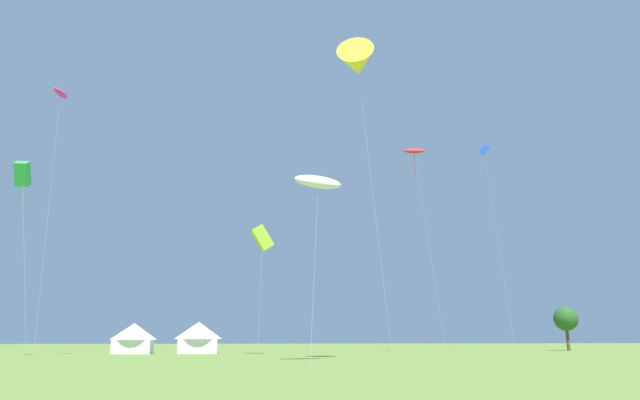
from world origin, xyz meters
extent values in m
ellipsoid|color=white|center=(0.37, 34.76, 12.60)|extent=(4.09, 2.65, 1.42)
cylinder|color=#B2B2B7|center=(-0.08, 33.67, 6.30)|extent=(0.91, 2.21, 12.60)
ellipsoid|color=#E02DA3|center=(-21.99, 49.22, 24.26)|extent=(1.35, 2.39, 0.75)
cylinder|color=#B2B2B7|center=(-21.68, 48.69, 12.13)|extent=(0.65, 1.08, 24.26)
ellipsoid|color=red|center=(16.56, 58.55, 23.95)|extent=(2.68, 1.47, 0.93)
cylinder|color=maroon|center=(16.56, 58.55, 22.22)|extent=(0.06, 0.06, 2.49)
cylinder|color=#B2B2B7|center=(17.78, 58.11, 11.98)|extent=(2.46, 0.89, 23.95)
cube|color=green|center=(-24.75, 50.22, 16.41)|extent=(1.16, 2.03, 2.45)
cylinder|color=#207C31|center=(-24.75, 50.22, 14.66)|extent=(0.07, 0.07, 2.27)
cylinder|color=#B2B2B7|center=(-23.54, 49.91, 8.20)|extent=(2.44, 0.65, 16.41)
cone|color=yellow|center=(3.69, 35.78, 23.00)|extent=(3.99, 4.28, 3.70)
cylinder|color=#B2B2B7|center=(4.57, 35.02, 11.50)|extent=(1.79, 1.55, 23.01)
cube|color=blue|center=(25.66, 58.33, 24.62)|extent=(0.85, 1.56, 1.64)
cylinder|color=#B2B2B7|center=(26.51, 57.98, 12.31)|extent=(1.72, 0.74, 24.63)
cube|color=#99DB2D|center=(-2.10, 54.24, 11.77)|extent=(2.46, 1.41, 2.78)
cylinder|color=#B2B2B7|center=(-2.26, 53.33, 5.88)|extent=(0.34, 1.85, 11.77)
cube|color=white|center=(-15.12, 60.77, 0.73)|extent=(3.91, 3.91, 1.47)
cone|color=white|center=(-15.12, 60.77, 2.32)|extent=(4.89, 4.89, 1.71)
cube|color=white|center=(-8.32, 60.77, 0.77)|extent=(4.12, 4.12, 1.55)
cone|color=white|center=(-8.32, 60.77, 2.45)|extent=(5.16, 5.16, 1.80)
cylinder|color=brown|center=(40.84, 67.81, 1.56)|extent=(0.44, 0.44, 3.11)
sphere|color=#23561E|center=(40.84, 67.81, 4.25)|extent=(3.25, 3.25, 3.25)
camera|label=1|loc=(-6.56, -4.15, 1.51)|focal=31.74mm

